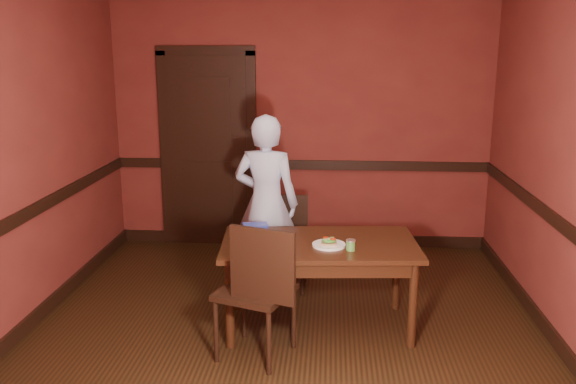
# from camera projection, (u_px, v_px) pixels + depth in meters

# --- Properties ---
(floor) EXTENTS (4.00, 4.50, 0.01)m
(floor) POSITION_uv_depth(u_px,v_px,m) (285.00, 337.00, 4.61)
(floor) COLOR black
(floor) RESTS_ON ground
(wall_back) EXTENTS (4.00, 0.02, 2.70)m
(wall_back) POSITION_uv_depth(u_px,v_px,m) (301.00, 123.00, 6.48)
(wall_back) COLOR maroon
(wall_back) RESTS_ON ground
(wall_front) EXTENTS (4.00, 0.02, 2.70)m
(wall_front) POSITION_uv_depth(u_px,v_px,m) (235.00, 283.00, 2.11)
(wall_front) COLOR maroon
(wall_front) RESTS_ON ground
(wall_left) EXTENTS (0.02, 4.50, 2.70)m
(wall_left) POSITION_uv_depth(u_px,v_px,m) (11.00, 159.00, 4.43)
(wall_left) COLOR maroon
(wall_left) RESTS_ON ground
(wall_right) EXTENTS (0.02, 4.50, 2.70)m
(wall_right) POSITION_uv_depth(u_px,v_px,m) (576.00, 166.00, 4.16)
(wall_right) COLOR maroon
(wall_right) RESTS_ON ground
(dado_back) EXTENTS (4.00, 0.03, 0.10)m
(dado_back) POSITION_uv_depth(u_px,v_px,m) (300.00, 165.00, 6.57)
(dado_back) COLOR black
(dado_back) RESTS_ON ground
(dado_left) EXTENTS (0.03, 4.50, 0.10)m
(dado_left) POSITION_uv_depth(u_px,v_px,m) (19.00, 218.00, 4.54)
(dado_left) COLOR black
(dado_left) RESTS_ON ground
(dado_right) EXTENTS (0.03, 4.50, 0.10)m
(dado_right) POSITION_uv_depth(u_px,v_px,m) (567.00, 229.00, 4.26)
(dado_right) COLOR black
(dado_right) RESTS_ON ground
(baseboard_back) EXTENTS (4.00, 0.03, 0.12)m
(baseboard_back) POSITION_uv_depth(u_px,v_px,m) (300.00, 239.00, 6.76)
(baseboard_back) COLOR black
(baseboard_back) RESTS_ON ground
(baseboard_left) EXTENTS (0.03, 4.50, 0.12)m
(baseboard_left) POSITION_uv_depth(u_px,v_px,m) (31.00, 322.00, 4.74)
(baseboard_left) COLOR black
(baseboard_left) RESTS_ON ground
(baseboard_right) EXTENTS (0.03, 4.50, 0.12)m
(baseboard_right) POSITION_uv_depth(u_px,v_px,m) (555.00, 339.00, 4.46)
(baseboard_right) COLOR black
(baseboard_right) RESTS_ON ground
(door) EXTENTS (1.05, 0.07, 2.20)m
(door) POSITION_uv_depth(u_px,v_px,m) (208.00, 146.00, 6.57)
(door) COLOR black
(door) RESTS_ON ground
(dining_table) EXTENTS (1.54, 0.94, 0.70)m
(dining_table) POSITION_uv_depth(u_px,v_px,m) (319.00, 285.00, 4.72)
(dining_table) COLOR black
(dining_table) RESTS_ON floor
(chair_far) EXTENTS (0.40, 0.40, 0.83)m
(chair_far) POSITION_uv_depth(u_px,v_px,m) (286.00, 244.00, 5.47)
(chair_far) COLOR black
(chair_far) RESTS_ON floor
(chair_near) EXTENTS (0.60, 0.60, 1.00)m
(chair_near) POSITION_uv_depth(u_px,v_px,m) (255.00, 289.00, 4.24)
(chair_near) COLOR black
(chair_near) RESTS_ON floor
(person) EXTENTS (0.63, 0.47, 1.58)m
(person) POSITION_uv_depth(u_px,v_px,m) (266.00, 203.00, 5.40)
(person) COLOR silver
(person) RESTS_ON floor
(sandwich_plate) EXTENTS (0.25, 0.25, 0.06)m
(sandwich_plate) POSITION_uv_depth(u_px,v_px,m) (329.00, 244.00, 4.54)
(sandwich_plate) COLOR white
(sandwich_plate) RESTS_ON dining_table
(sauce_jar) EXTENTS (0.07, 0.07, 0.08)m
(sauce_jar) POSITION_uv_depth(u_px,v_px,m) (351.00, 245.00, 4.44)
(sauce_jar) COLOR #4A8837
(sauce_jar) RESTS_ON dining_table
(cheese_saucer) EXTENTS (0.17, 0.17, 0.05)m
(cheese_saucer) POSITION_uv_depth(u_px,v_px,m) (276.00, 237.00, 4.68)
(cheese_saucer) COLOR white
(cheese_saucer) RESTS_ON dining_table
(food_tub) EXTENTS (0.22, 0.18, 0.08)m
(food_tub) POSITION_uv_depth(u_px,v_px,m) (255.00, 229.00, 4.82)
(food_tub) COLOR #3142BA
(food_tub) RESTS_ON dining_table
(wrapped_veg) EXTENTS (0.23, 0.12, 0.06)m
(wrapped_veg) POSITION_uv_depth(u_px,v_px,m) (248.00, 248.00, 4.41)
(wrapped_veg) COLOR #16541B
(wrapped_veg) RESTS_ON dining_table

